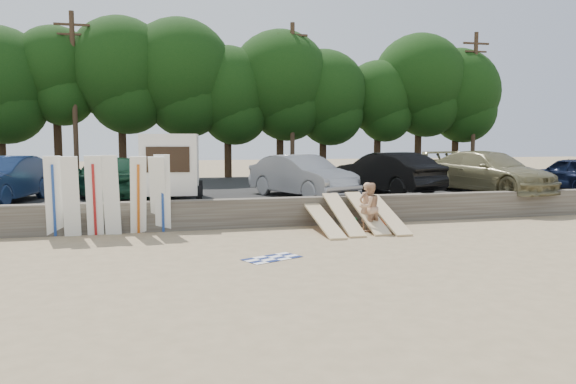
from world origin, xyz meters
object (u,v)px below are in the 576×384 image
at_px(car_3, 386,173).
at_px(cooler, 351,222).
at_px(car_4, 489,172).
at_px(beachgoer_b, 369,207).
at_px(beachgoer_a, 366,206).
at_px(car_0, 1,180).
at_px(car_2, 302,176).
at_px(car_1, 109,177).
at_px(box_trailer, 172,163).
at_px(car_5, 572,174).

xyz_separation_m(car_3, cooler, (-3.18, -4.14, -1.42)).
distance_m(car_4, beachgoer_b, 8.60).
height_order(car_4, beachgoer_b, car_4).
distance_m(car_3, beachgoer_a, 5.63).
relative_size(car_0, car_3, 0.97).
height_order(car_2, beachgoer_b, car_2).
bearing_deg(beachgoer_b, cooler, -91.96).
xyz_separation_m(car_1, car_2, (7.47, -0.85, -0.04)).
height_order(car_1, car_3, car_1).
height_order(box_trailer, car_1, box_trailer).
bearing_deg(beachgoer_b, box_trailer, -52.24).
relative_size(car_2, beachgoer_a, 3.22).
bearing_deg(car_1, beachgoer_a, 125.84).
relative_size(car_0, car_5, 1.16).
height_order(car_2, beachgoer_a, car_2).
xyz_separation_m(car_3, beachgoer_b, (-2.95, -5.22, -0.77)).
xyz_separation_m(car_0, car_4, (19.68, -1.13, 0.04)).
distance_m(car_5, beachgoer_a, 12.23).
distance_m(car_1, car_3, 11.43).
relative_size(car_1, car_5, 1.16).
relative_size(car_0, beachgoer_a, 3.26).
distance_m(box_trailer, car_3, 9.12).
height_order(car_4, cooler, car_4).
distance_m(car_0, car_5, 23.98).
distance_m(beachgoer_b, cooler, 1.28).
height_order(car_3, cooler, car_3).
height_order(car_1, cooler, car_1).
height_order(car_0, car_5, car_0).
xyz_separation_m(car_2, beachgoer_b, (1.01, -4.61, -0.74)).
distance_m(box_trailer, cooler, 7.27).
relative_size(car_0, car_2, 1.01).
bearing_deg(car_4, car_2, 163.26).
height_order(box_trailer, car_4, box_trailer).
xyz_separation_m(car_0, car_2, (11.28, -0.83, -0.01)).
xyz_separation_m(car_5, beachgoer_a, (-11.59, -3.86, -0.67)).
height_order(car_0, car_1, car_1).
height_order(car_5, beachgoer_a, car_5).
xyz_separation_m(box_trailer, car_2, (5.13, -0.23, -0.57)).
bearing_deg(car_5, car_3, -10.66).
bearing_deg(car_0, car_3, 12.44).
bearing_deg(beachgoer_b, car_3, -133.52).
bearing_deg(beachgoer_a, cooler, -83.43).
relative_size(box_trailer, car_4, 0.67).
bearing_deg(car_3, car_2, -9.49).
bearing_deg(car_5, cooler, 10.48).
relative_size(box_trailer, beachgoer_a, 2.62).
distance_m(car_4, car_5, 4.27).
xyz_separation_m(car_0, cooler, (12.06, -4.36, -1.40)).
xyz_separation_m(car_5, beachgoer_b, (-11.66, -4.31, -0.66)).
bearing_deg(car_2, car_4, -24.97).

